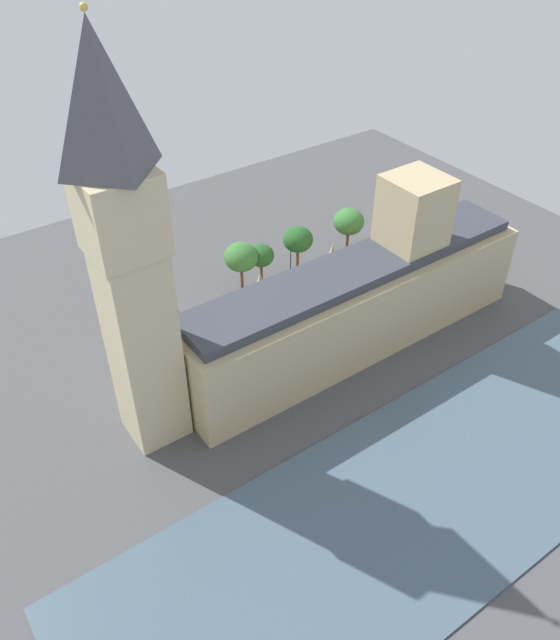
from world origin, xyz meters
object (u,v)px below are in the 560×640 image
object	(u,v)px
car_yellow_cab_trailing	(298,294)
plane_tree_opposite_hall	(241,257)
plane_tree_leading	(261,256)
double_decker_bus_under_trees	(208,335)
parliament_building	(362,298)
double_decker_bus_near_tower	(371,265)
plane_tree_by_river_gate	(298,240)
pedestrian_corner	(334,306)
street_lamp_far_end	(291,255)
car_black_midblock	(257,320)
clock_tower	(128,257)
plane_tree_kerbside	(349,222)

from	to	relation	value
car_yellow_cab_trailing	plane_tree_opposite_hall	bearing A→B (deg)	39.87
plane_tree_leading	double_decker_bus_under_trees	bearing A→B (deg)	119.61
parliament_building	double_decker_bus_near_tower	xyz separation A→B (m)	(12.72, -13.94, -5.86)
plane_tree_opposite_hall	plane_tree_by_river_gate	world-z (taller)	plane_tree_opposite_hall
car_yellow_cab_trailing	pedestrian_corner	world-z (taller)	car_yellow_cab_trailing
plane_tree_by_river_gate	street_lamp_far_end	world-z (taller)	plane_tree_by_river_gate
car_black_midblock	street_lamp_far_end	world-z (taller)	street_lamp_far_end
clock_tower	double_decker_bus_near_tower	xyz separation A→B (m)	(11.15, -50.36, -26.26)
car_yellow_cab_trailing	street_lamp_far_end	distance (m)	8.87
clock_tower	parliament_building	bearing A→B (deg)	-92.47
double_decker_bus_under_trees	pedestrian_corner	size ratio (longest dim) A/B	6.55
plane_tree_kerbside	pedestrian_corner	bearing A→B (deg)	133.24
clock_tower	plane_tree_leading	world-z (taller)	clock_tower
parliament_building	plane_tree_kerbside	bearing A→B (deg)	-35.92
double_decker_bus_under_trees	plane_tree_opposite_hall	size ratio (longest dim) A/B	1.04
clock_tower	plane_tree_leading	bearing A→B (deg)	-57.16
parliament_building	car_yellow_cab_trailing	world-z (taller)	parliament_building
car_yellow_cab_trailing	double_decker_bus_under_trees	xyz separation A→B (m)	(-2.48, 19.97, 1.75)
double_decker_bus_under_trees	pedestrian_corner	xyz separation A→B (m)	(-3.81, -23.32, -1.91)
parliament_building	car_yellow_cab_trailing	size ratio (longest dim) A/B	13.74
double_decker_bus_under_trees	street_lamp_far_end	xyz separation A→B (m)	(9.87, -23.75, 1.37)
plane_tree_by_river_gate	car_yellow_cab_trailing	bearing A→B (deg)	143.77
clock_tower	plane_tree_opposite_hall	world-z (taller)	clock_tower
plane_tree_opposite_hall	double_decker_bus_under_trees	bearing A→B (deg)	127.85
parliament_building	clock_tower	world-z (taller)	clock_tower
car_yellow_cab_trailing	street_lamp_far_end	xyz separation A→B (m)	(7.39, -3.78, 3.12)
double_decker_bus_near_tower	car_yellow_cab_trailing	distance (m)	15.63
parliament_building	double_decker_bus_near_tower	distance (m)	19.76
plane_tree_by_river_gate	plane_tree_kerbside	size ratio (longest dim) A/B	0.97
plane_tree_by_river_gate	clock_tower	bearing A→B (deg)	117.25
clock_tower	car_yellow_cab_trailing	size ratio (longest dim) A/B	12.54
parliament_building	double_decker_bus_under_trees	world-z (taller)	parliament_building
clock_tower	car_black_midblock	size ratio (longest dim) A/B	11.57
plane_tree_leading	plane_tree_by_river_gate	bearing A→B (deg)	-88.75
clock_tower	plane_tree_by_river_gate	distance (m)	50.41
car_black_midblock	plane_tree_opposite_hall	world-z (taller)	plane_tree_opposite_hall
double_decker_bus_under_trees	plane_tree_kerbside	size ratio (longest dim) A/B	1.09
car_black_midblock	plane_tree_kerbside	distance (m)	29.46
double_decker_bus_near_tower	double_decker_bus_under_trees	size ratio (longest dim) A/B	0.99
car_yellow_cab_trailing	plane_tree_opposite_hall	size ratio (longest dim) A/B	0.44
double_decker_bus_under_trees	pedestrian_corner	world-z (taller)	double_decker_bus_under_trees
car_yellow_cab_trailing	pedestrian_corner	size ratio (longest dim) A/B	2.75
car_yellow_cab_trailing	plane_tree_by_river_gate	xyz separation A→B (m)	(7.29, -5.35, 6.08)
plane_tree_leading	car_yellow_cab_trailing	bearing A→B (deg)	-156.53
clock_tower	plane_tree_kerbside	bearing A→B (deg)	-68.83
parliament_building	car_yellow_cab_trailing	distance (m)	16.94
clock_tower	plane_tree_kerbside	size ratio (longest dim) A/B	5.74
car_yellow_cab_trailing	plane_tree_by_river_gate	size ratio (longest dim) A/B	0.47
street_lamp_far_end	plane_tree_by_river_gate	bearing A→B (deg)	-93.40
car_black_midblock	plane_tree_leading	world-z (taller)	plane_tree_leading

